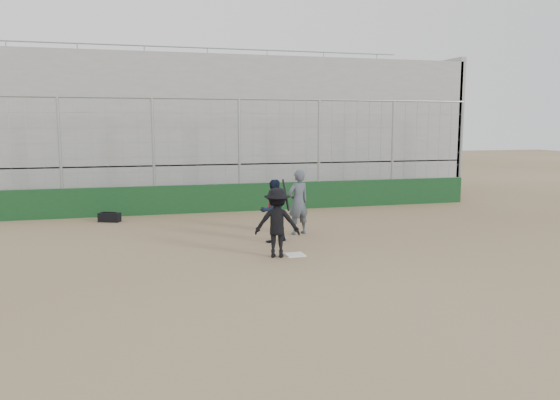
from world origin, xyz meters
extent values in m
plane|color=brown|center=(0.00, 0.00, 0.00)|extent=(90.00, 90.00, 0.00)
cube|color=white|center=(0.00, 0.00, 0.01)|extent=(0.44, 0.44, 0.02)
cube|color=#103417|center=(0.00, 7.00, 0.50)|extent=(18.00, 0.25, 1.00)
cylinder|color=gray|center=(0.00, 7.00, 2.00)|extent=(0.10, 0.10, 4.00)
cylinder|color=gray|center=(9.00, 7.00, 2.00)|extent=(0.10, 0.10, 4.00)
cylinder|color=gray|center=(0.00, 7.00, 4.00)|extent=(18.00, 0.07, 0.07)
cube|color=gray|center=(0.00, 11.95, 0.80)|extent=(20.00, 6.70, 1.60)
cube|color=gray|center=(0.00, 11.95, 3.70)|extent=(20.00, 6.70, 4.20)
cube|color=gray|center=(10.00, 11.95, 2.90)|extent=(0.25, 6.70, 6.10)
cylinder|color=gray|center=(0.00, 15.10, 6.80)|extent=(20.00, 0.06, 0.06)
imported|color=black|center=(-0.45, -0.04, 0.82)|extent=(1.20, 0.91, 1.65)
cylinder|color=black|center=(-0.20, 0.11, 1.45)|extent=(0.07, 0.57, 0.71)
imported|color=black|center=(-0.13, 1.59, 0.55)|extent=(0.99, 0.89, 1.09)
sphere|color=maroon|center=(-0.13, 1.59, 0.99)|extent=(0.28, 0.28, 0.28)
imported|color=#444B56|center=(0.81, 2.41, 0.83)|extent=(0.78, 0.64, 1.66)
cube|color=black|center=(-4.48, 5.87, 0.15)|extent=(0.74, 0.53, 0.29)
cylinder|color=black|center=(-4.48, 5.87, 0.31)|extent=(0.42, 0.21, 0.04)
camera|label=1|loc=(-3.66, -12.25, 3.12)|focal=35.00mm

